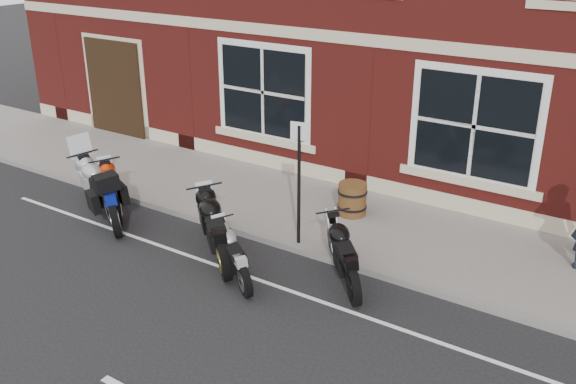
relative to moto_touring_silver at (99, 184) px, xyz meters
name	(u,v)px	position (x,y,z in m)	size (l,w,h in m)	color
ground	(280,295)	(4.97, -0.69, -0.62)	(80.00, 80.00, 0.00)	black
sidewalk	(365,225)	(4.97, 2.31, -0.56)	(30.00, 3.00, 0.12)	slate
kerb	(324,257)	(4.97, 0.73, -0.56)	(30.00, 0.16, 0.12)	slate
moto_touring_silver	(99,184)	(0.00, 0.00, 0.00)	(2.17, 1.11, 1.53)	black
moto_sport_red	(114,193)	(0.53, -0.10, -0.04)	(1.81, 1.54, 1.01)	black
moto_sport_black	(217,226)	(3.27, -0.18, -0.02)	(1.83, 1.66, 1.05)	black
moto_sport_silver	(233,251)	(3.96, -0.60, -0.15)	(1.57, 1.16, 0.83)	black
moto_naked_black	(345,251)	(5.59, 0.35, -0.08)	(1.48, 1.66, 0.94)	black
barrel_planter	(352,199)	(4.56, 2.53, -0.17)	(0.60, 0.60, 0.67)	#563317
parking_sign	(299,175)	(4.33, 0.86, 0.84)	(0.33, 0.08, 2.31)	black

